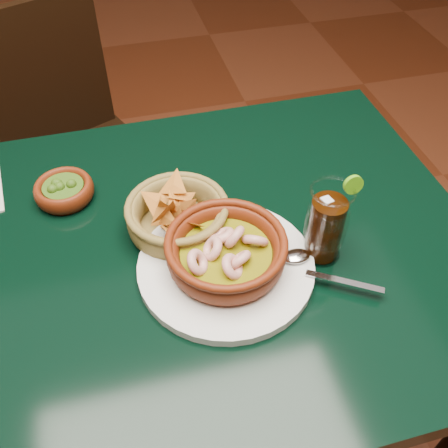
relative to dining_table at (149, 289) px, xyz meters
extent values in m
plane|color=#471C0C|center=(0.00, 0.00, -0.65)|extent=(7.00, 7.00, 0.00)
cube|color=black|center=(0.00, 0.00, 0.08)|extent=(1.20, 0.80, 0.04)
cylinder|color=black|center=(0.54, 0.34, -0.30)|extent=(0.06, 0.06, 0.71)
cube|color=black|center=(-0.11, 0.64, -0.21)|extent=(0.54, 0.54, 0.04)
cylinder|color=black|center=(-0.20, 0.41, -0.43)|extent=(0.04, 0.04, 0.44)
cylinder|color=black|center=(0.12, 0.55, -0.43)|extent=(0.04, 0.04, 0.44)
cylinder|color=black|center=(-0.34, 0.73, -0.43)|extent=(0.04, 0.04, 0.44)
cylinder|color=black|center=(-0.02, 0.87, -0.43)|extent=(0.04, 0.04, 0.44)
cube|color=black|center=(-0.18, 0.81, 0.02)|extent=(0.37, 0.18, 0.43)
cylinder|color=silver|center=(0.13, -0.07, 0.11)|extent=(0.30, 0.30, 0.02)
cylinder|color=#551B09|center=(0.13, -0.07, 0.12)|extent=(0.17, 0.17, 0.01)
torus|color=#551B09|center=(0.13, -0.07, 0.14)|extent=(0.22, 0.22, 0.04)
torus|color=#551B09|center=(0.13, -0.07, 0.17)|extent=(0.20, 0.20, 0.01)
cylinder|color=#636009|center=(0.13, -0.07, 0.14)|extent=(0.15, 0.15, 0.01)
torus|color=#DDA597|center=(0.18, -0.06, 0.15)|extent=(0.05, 0.05, 0.05)
torus|color=#DDA597|center=(0.15, -0.05, 0.16)|extent=(0.06, 0.05, 0.06)
torus|color=#DDA597|center=(0.13, -0.04, 0.15)|extent=(0.06, 0.06, 0.05)
torus|color=#DDA597|center=(0.11, -0.06, 0.15)|extent=(0.05, 0.06, 0.05)
torus|color=#DDA597|center=(0.08, -0.09, 0.15)|extent=(0.05, 0.06, 0.05)
torus|color=#DDA597|center=(0.13, -0.11, 0.15)|extent=(0.05, 0.06, 0.05)
torus|color=#DDA597|center=(0.15, -0.09, 0.15)|extent=(0.06, 0.05, 0.05)
cube|color=silver|center=(0.30, -0.16, 0.12)|extent=(0.11, 0.08, 0.00)
ellipsoid|color=silver|center=(0.25, -0.09, 0.12)|extent=(0.05, 0.03, 0.01)
cylinder|color=olive|center=(0.07, 0.04, 0.10)|extent=(0.16, 0.16, 0.01)
torus|color=olive|center=(0.07, 0.04, 0.13)|extent=(0.22, 0.22, 0.06)
torus|color=olive|center=(0.07, 0.04, 0.16)|extent=(0.18, 0.18, 0.01)
cone|color=#C77123|center=(0.04, 0.02, 0.17)|extent=(0.06, 0.08, 0.08)
cone|color=#C77123|center=(0.05, 0.03, 0.17)|extent=(0.07, 0.06, 0.07)
cone|color=#C77123|center=(0.07, 0.05, 0.13)|extent=(0.09, 0.09, 0.05)
cone|color=#C77123|center=(0.07, 0.03, 0.14)|extent=(0.07, 0.05, 0.08)
cone|color=#C77123|center=(0.05, 0.02, 0.18)|extent=(0.08, 0.05, 0.07)
cone|color=#C77123|center=(0.08, 0.06, 0.15)|extent=(0.07, 0.07, 0.07)
cone|color=#C77123|center=(0.04, 0.07, 0.15)|extent=(0.09, 0.08, 0.06)
cone|color=#C77123|center=(0.07, 0.03, 0.13)|extent=(0.09, 0.09, 0.04)
cone|color=#C77123|center=(0.08, 0.09, 0.17)|extent=(0.08, 0.09, 0.05)
cone|color=#C77123|center=(0.07, 0.01, 0.13)|extent=(0.08, 0.09, 0.06)
cone|color=#C77123|center=(0.07, 0.05, 0.15)|extent=(0.07, 0.09, 0.06)
cone|color=#C77123|center=(0.06, 0.00, 0.14)|extent=(0.06, 0.09, 0.07)
cone|color=#C77123|center=(0.06, 0.04, 0.15)|extent=(0.05, 0.09, 0.08)
cone|color=#C77123|center=(0.07, 0.05, 0.13)|extent=(0.07, 0.06, 0.07)
cone|color=#C77123|center=(0.08, 0.07, 0.15)|extent=(0.09, 0.08, 0.06)
cone|color=#C77123|center=(0.06, 0.02, 0.16)|extent=(0.05, 0.08, 0.09)
cone|color=#C77123|center=(0.09, 0.01, 0.15)|extent=(0.08, 0.06, 0.08)
cone|color=#C77123|center=(0.06, 0.05, 0.13)|extent=(0.07, 0.06, 0.07)
cone|color=#C77123|center=(0.08, 0.04, 0.15)|extent=(0.09, 0.04, 0.09)
cone|color=#C77123|center=(0.07, 0.03, 0.15)|extent=(0.05, 0.08, 0.07)
cylinder|color=#551B09|center=(-0.12, 0.18, 0.10)|extent=(0.09, 0.09, 0.01)
torus|color=#551B09|center=(-0.12, 0.18, 0.12)|extent=(0.13, 0.13, 0.04)
cylinder|color=#24440D|center=(-0.12, 0.18, 0.13)|extent=(0.08, 0.08, 0.01)
sphere|color=#24440D|center=(-0.13, 0.19, 0.13)|extent=(0.02, 0.02, 0.02)
sphere|color=#24440D|center=(-0.11, 0.18, 0.13)|extent=(0.02, 0.02, 0.02)
sphere|color=#24440D|center=(-0.14, 0.17, 0.13)|extent=(0.02, 0.02, 0.02)
sphere|color=#24440D|center=(-0.13, 0.19, 0.13)|extent=(0.02, 0.02, 0.02)
sphere|color=#24440D|center=(-0.13, 0.18, 0.13)|extent=(0.02, 0.02, 0.02)
cylinder|color=white|center=(0.30, -0.07, 0.10)|extent=(0.07, 0.07, 0.01)
torus|color=white|center=(0.30, -0.07, 0.17)|extent=(0.15, 0.15, 0.08)
cylinder|color=black|center=(0.30, -0.07, 0.16)|extent=(0.06, 0.06, 0.12)
cube|color=silver|center=(0.30, -0.07, 0.21)|extent=(0.02, 0.02, 0.02)
cube|color=silver|center=(0.30, -0.08, 0.21)|extent=(0.03, 0.02, 0.03)
cube|color=silver|center=(0.30, -0.07, 0.20)|extent=(0.03, 0.03, 0.02)
torus|color=white|center=(0.30, -0.07, 0.24)|extent=(0.07, 0.07, 0.00)
cylinder|color=#53A312|center=(0.33, -0.07, 0.25)|extent=(0.03, 0.01, 0.03)
camera|label=1|loc=(-0.01, -0.58, 0.76)|focal=40.00mm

